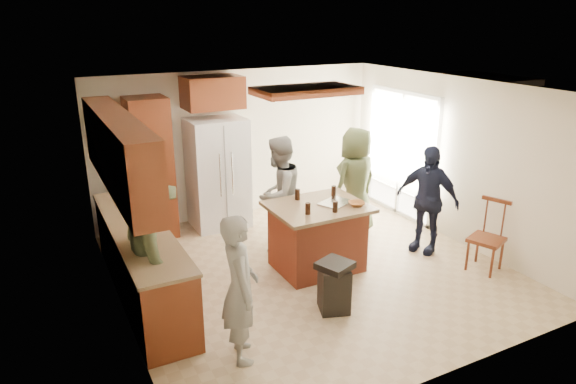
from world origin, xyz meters
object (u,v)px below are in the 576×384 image
person_behind_right (355,182)px  person_side_right (427,199)px  trash_bin (334,286)px  person_behind_left (279,194)px  spindle_chair (487,239)px  person_counter (152,251)px  kitchen_island (317,236)px  refrigerator (218,173)px  person_front_left (240,289)px

person_behind_right → person_side_right: size_ratio=1.07×
person_side_right → person_behind_right: bearing=-176.1°
person_side_right → trash_bin: 2.28m
person_behind_left → person_behind_right: size_ratio=1.00×
person_behind_right → spindle_chair: 2.13m
person_counter → trash_bin: (1.92, -0.73, -0.57)m
person_counter → kitchen_island: bearing=-89.5°
person_behind_right → person_counter: size_ratio=0.97×
refrigerator → trash_bin: refrigerator is taller
person_behind_right → trash_bin: 2.43m
person_front_left → person_side_right: (3.39, 1.10, 0.02)m
person_front_left → person_side_right: 3.56m
person_counter → trash_bin: person_counter is taller
person_behind_left → trash_bin: (-0.19, -1.84, -0.54)m
person_behind_right → person_counter: (-3.44, -1.09, 0.03)m
person_side_right → kitchen_island: (-1.71, 0.23, -0.33)m
person_behind_left → refrigerator: 1.37m
person_counter → spindle_chair: size_ratio=1.79×
person_behind_right → trash_bin: size_ratio=2.74×
person_front_left → person_behind_left: bearing=-22.0°
person_front_left → kitchen_island: (1.68, 1.34, -0.31)m
person_side_right → person_behind_left: bearing=-143.8°
refrigerator → spindle_chair: bearing=-49.9°
person_counter → kitchen_island: 2.35m
person_behind_right → refrigerator: size_ratio=0.96×
person_behind_right → spindle_chair: person_behind_right is taller
person_front_left → spindle_chair: 3.74m
refrigerator → trash_bin: bearing=-84.8°
person_front_left → person_counter: (-0.61, 1.04, 0.11)m
person_side_right → trash_bin: (-2.08, -0.80, -0.49)m
person_front_left → trash_bin: size_ratio=2.49×
person_behind_left → person_side_right: bearing=120.8°
person_side_right → spindle_chair: size_ratio=1.62×
person_behind_right → kitchen_island: bearing=21.2°
person_front_left → refrigerator: (1.03, 3.43, 0.12)m
person_counter → kitchen_island: (2.29, 0.30, -0.42)m
kitchen_island → person_front_left: bearing=-141.5°
refrigerator → person_side_right: bearing=-44.6°
person_front_left → spindle_chair: size_ratio=1.57×
spindle_chair → person_side_right: bearing=110.7°
person_side_right → trash_bin: bearing=-93.9°
person_counter → person_side_right: bearing=-96.0°
person_front_left → person_behind_left: (1.50, 2.15, 0.08)m
person_behind_left → kitchen_island: person_behind_left is taller
person_front_left → person_behind_left: 2.62m
person_counter → refrigerator: 2.90m
trash_bin → spindle_chair: (2.41, -0.07, 0.13)m
spindle_chair → kitchen_island: bearing=151.5°
person_front_left → spindle_chair: bearing=-73.6°
person_behind_left → spindle_chair: 2.96m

